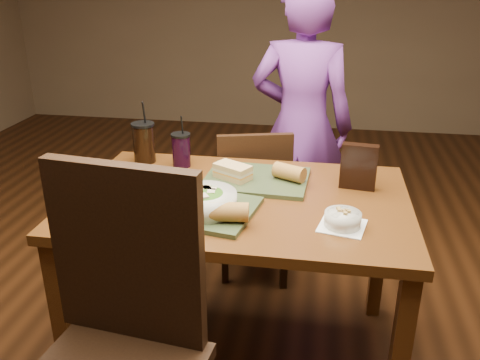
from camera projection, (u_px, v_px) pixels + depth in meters
name	position (u px, v px, depth m)	size (l,w,h in m)	color
ground	(240.00, 349.00, 2.26)	(6.00, 6.00, 0.00)	#381C0B
dining_table	(240.00, 217.00, 2.01)	(1.30, 0.85, 0.75)	#562F11
chair_near	(118.00, 336.00, 1.44)	(0.52, 0.53, 1.09)	black
chair_far	(257.00, 199.00, 2.62)	(0.45, 0.46, 0.85)	black
diner	(301.00, 127.00, 2.78)	(0.56, 0.37, 1.54)	#6D3187
tray_near	(196.00, 208.00, 1.85)	(0.42, 0.32, 0.02)	#344125
tray_far	(256.00, 179.00, 2.11)	(0.42, 0.32, 0.02)	#344125
salad_bowl	(204.00, 200.00, 1.81)	(0.23, 0.23, 0.08)	silver
soup_bowl	(343.00, 219.00, 1.73)	(0.18, 0.18, 0.06)	white
sandwich_near	(158.00, 195.00, 1.88)	(0.12, 0.09, 0.05)	#593819
sandwich_far	(233.00, 171.00, 2.09)	(0.17, 0.14, 0.06)	tan
baguette_near	(229.00, 212.00, 1.73)	(0.07, 0.07, 0.14)	#AD7533
baguette_far	(289.00, 172.00, 2.07)	(0.07, 0.07, 0.13)	#AD7533
cup_cola	(144.00, 142.00, 2.29)	(0.10, 0.10, 0.28)	black
cup_berry	(181.00, 150.00, 2.25)	(0.09, 0.09, 0.23)	black
chip_bag	(359.00, 167.00, 2.01)	(0.14, 0.04, 0.18)	black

